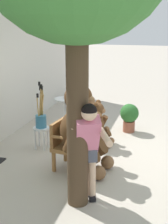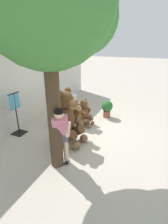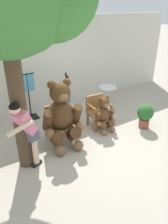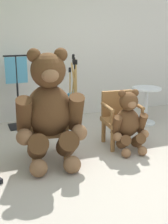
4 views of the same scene
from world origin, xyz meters
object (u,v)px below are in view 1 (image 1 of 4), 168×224
white_stool (41,132)px  brush_bucket (41,117)px  teddy_bear_large (81,128)px  wooden_chair_left (67,143)px  wooden_chair_right (85,123)px  teddy_bear_small (99,124)px  round_side_table (66,109)px  potted_plant (129,116)px  person_visitor (87,144)px

white_stool → brush_bucket: (0.00, -0.00, 0.32)m
teddy_bear_large → white_stool: (0.70, 1.05, -0.43)m
white_stool → wooden_chair_left: bearing=-131.1°
wooden_chair_right → brush_bucket: size_ratio=0.91×
teddy_bear_small → round_side_table: (0.96, 1.06, -0.02)m
white_stool → potted_plant: (1.53, -1.59, 0.04)m
wooden_chair_left → teddy_bear_small: 1.24m
person_visitor → teddy_bear_large: bearing=20.8°
wooden_chair_left → brush_bucket: brush_bucket is taller
brush_bucket → potted_plant: 2.22m
white_stool → potted_plant: potted_plant is taller
person_visitor → brush_bucket: bearing=40.1°
brush_bucket → wooden_chair_right: bearing=-56.0°
teddy_bear_large → round_side_table: (2.19, 1.04, -0.34)m
wooden_chair_right → teddy_bear_large: (-1.24, -0.27, 0.33)m
white_stool → wooden_chair_right: bearing=-56.0°
teddy_bear_large → round_side_table: teddy_bear_large is taller
person_visitor → wooden_chair_right: bearing=16.1°
brush_bucket → round_side_table: (1.48, -0.02, -0.23)m
teddy_bear_large → person_visitor: size_ratio=1.05×
teddy_bear_large → white_stool: size_ratio=3.50×
potted_plant → teddy_bear_small: bearing=152.9°
wooden_chair_left → potted_plant: 2.36m
wooden_chair_right → person_visitor: (-2.23, -0.64, 0.45)m
teddy_bear_small → brush_bucket: size_ratio=1.02×
round_side_table → potted_plant: 1.58m
person_visitor → teddy_bear_small: bearing=9.0°
wooden_chair_right → white_stool: (-0.53, 0.79, -0.11)m
wooden_chair_right → potted_plant: size_ratio=1.26×
potted_plant → round_side_table: bearing=91.5°
wooden_chair_right → brush_bucket: (-0.53, 0.79, 0.21)m
teddy_bear_large → teddy_bear_small: (1.23, -0.03, -0.32)m
potted_plant → teddy_bear_large: bearing=166.4°
person_visitor → round_side_table: 3.51m
teddy_bear_large → brush_bucket: 1.27m
wooden_chair_right → person_visitor: person_visitor is taller
teddy_bear_small → brush_bucket: bearing=115.8°
wooden_chair_right → teddy_bear_large: teddy_bear_large is taller
white_stool → brush_bucket: bearing=-47.6°
person_visitor → brush_bucket: (1.70, 1.43, -0.24)m
wooden_chair_right → round_side_table: bearing=38.9°
brush_bucket → potted_plant: size_ratio=1.40×
teddy_bear_large → potted_plant: (2.23, -0.54, -0.39)m
teddy_bear_small → person_visitor: (-2.22, -0.35, 0.44)m
teddy_bear_large → brush_bucket: teddy_bear_large is taller
white_stool → potted_plant: bearing=-46.3°
teddy_bear_large → teddy_bear_small: 1.27m
wooden_chair_left → white_stool: wooden_chair_left is taller
wooden_chair_right → potted_plant: bearing=-39.1°
person_visitor → round_side_table: bearing=24.0°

